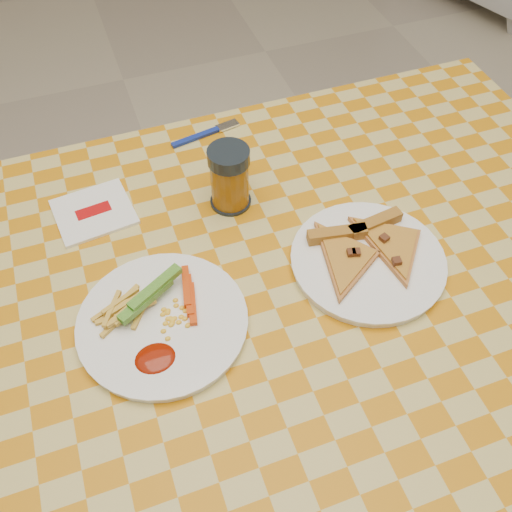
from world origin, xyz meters
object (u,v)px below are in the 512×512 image
at_px(plate_left, 163,323).
at_px(drink_glass, 230,178).
at_px(table, 266,317).
at_px(plate_right, 368,262).

bearing_deg(plate_left, drink_glass, 50.24).
distance_m(table, plate_left, 0.18).
height_order(plate_left, plate_right, same).
relative_size(table, plate_right, 5.40).
bearing_deg(plate_right, table, 178.07).
bearing_deg(table, plate_left, -177.25).
distance_m(table, plate_right, 0.18).
height_order(table, drink_glass, drink_glass).
xyz_separation_m(plate_right, drink_glass, (-0.16, 0.20, 0.05)).
bearing_deg(plate_left, plate_right, 0.39).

